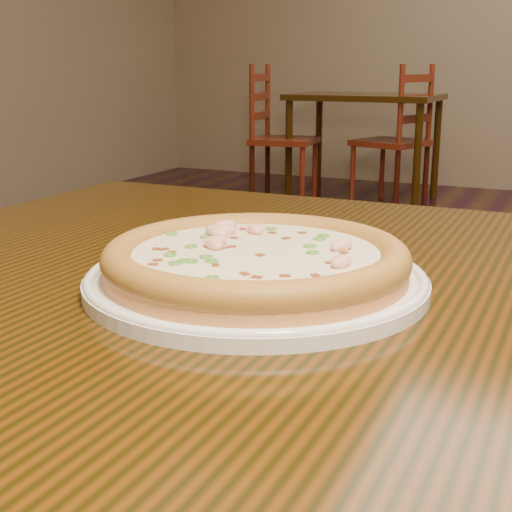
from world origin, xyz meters
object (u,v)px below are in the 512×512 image
at_px(hero_table, 397,393).
at_px(bg_table_left, 365,108).
at_px(chair_b, 398,142).
at_px(pizza, 256,259).
at_px(plate, 256,279).
at_px(chair_a, 277,139).

bearing_deg(hero_table, bg_table_left, 107.12).
bearing_deg(chair_b, hero_table, -75.85).
xyz_separation_m(pizza, chair_b, (-0.94, 4.26, -0.34)).
bearing_deg(pizza, plate, -48.47).
xyz_separation_m(hero_table, pizza, (-0.12, -0.05, 0.13)).
relative_size(pizza, chair_a, 0.29).
bearing_deg(chair_b, plate, -77.53).
bearing_deg(plate, chair_b, 102.47).
bearing_deg(plate, hero_table, 22.62).
relative_size(hero_table, chair_b, 1.26).
height_order(pizza, chair_a, chair_a).
bearing_deg(plate, bg_table_left, 105.48).
bearing_deg(bg_table_left, hero_table, -72.88).
relative_size(chair_a, chair_b, 1.00).
xyz_separation_m(hero_table, chair_b, (-1.06, 4.21, -0.21)).
height_order(hero_table, pizza, pizza).
bearing_deg(hero_table, chair_a, 114.97).
bearing_deg(bg_table_left, chair_b, -20.72).
bearing_deg(chair_b, bg_table_left, 159.28).
distance_m(hero_table, chair_a, 4.46).
distance_m(pizza, bg_table_left, 4.53).
relative_size(bg_table_left, chair_a, 1.05).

